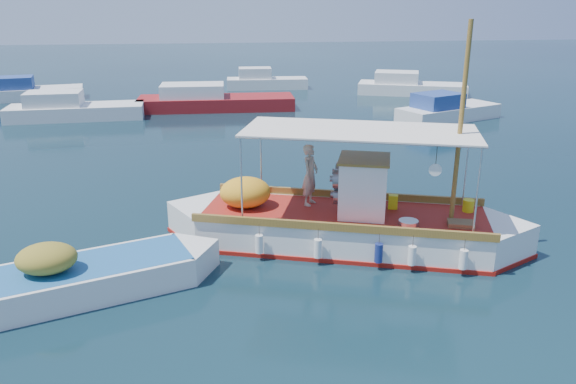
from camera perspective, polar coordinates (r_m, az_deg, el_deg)
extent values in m
plane|color=black|center=(15.29, 4.61, -6.29)|extent=(160.00, 160.00, 0.00)
cube|color=white|center=(15.78, 5.57, -4.05)|extent=(8.14, 4.86, 1.13)
cube|color=white|center=(16.50, -7.92, -3.10)|extent=(2.45, 2.45, 1.13)
cube|color=white|center=(15.99, 19.53, -4.80)|extent=(2.45, 2.45, 1.13)
cube|color=maroon|center=(15.92, 5.53, -5.17)|extent=(8.26, 4.97, 0.19)
cube|color=maroon|center=(15.58, 5.64, -2.20)|extent=(8.07, 4.66, 0.06)
cube|color=olive|center=(16.75, 6.03, -0.23)|extent=(7.46, 2.54, 0.21)
cube|color=olive|center=(14.33, 5.21, -3.58)|extent=(7.46, 2.54, 0.21)
cube|color=white|center=(15.28, 7.65, 0.46)|extent=(1.59, 1.66, 1.54)
cube|color=olive|center=(15.05, 7.78, 3.36)|extent=(1.72, 1.79, 0.06)
cylinder|color=slate|center=(14.92, 5.07, 1.34)|extent=(0.38, 0.56, 0.51)
cylinder|color=slate|center=(15.54, 5.30, 2.06)|extent=(0.38, 0.56, 0.51)
cylinder|color=slate|center=(15.40, 5.13, -0.31)|extent=(0.38, 0.56, 0.51)
cylinder|color=olive|center=(14.92, 17.13, 6.50)|extent=(0.16, 0.16, 5.15)
cylinder|color=olive|center=(14.93, 13.83, 5.18)|extent=(1.79, 0.66, 0.08)
cylinder|color=silver|center=(16.65, -2.76, 3.53)|extent=(0.06, 0.06, 2.32)
cylinder|color=silver|center=(14.54, -4.75, 1.20)|extent=(0.06, 0.06, 2.32)
cylinder|color=silver|center=(16.39, 17.67, 2.40)|extent=(0.06, 0.06, 2.32)
cylinder|color=silver|center=(14.25, 18.69, -0.14)|extent=(0.06, 0.06, 2.32)
cube|color=silver|center=(14.87, 7.32, 6.22)|extent=(6.54, 4.24, 0.04)
ellipsoid|color=gold|center=(15.86, -4.36, -0.03)|extent=(1.75, 1.61, 0.86)
cube|color=yellow|center=(15.99, 10.62, -1.00)|extent=(0.30, 0.26, 0.41)
cylinder|color=yellow|center=(16.31, 17.85, -1.33)|extent=(0.39, 0.39, 0.35)
cube|color=brown|center=(15.26, 17.15, -3.12)|extent=(0.78, 0.65, 0.12)
cylinder|color=#B2B2B2|center=(15.00, 12.14, -3.06)|extent=(0.65, 0.65, 0.12)
cylinder|color=white|center=(14.02, 14.73, 2.18)|extent=(0.30, 0.13, 0.31)
cylinder|color=white|center=(14.72, -2.95, -5.29)|extent=(0.26, 0.26, 0.49)
cylinder|color=navy|center=(14.38, 9.19, -6.13)|extent=(0.26, 0.26, 0.49)
cylinder|color=white|center=(14.52, 17.38, -6.54)|extent=(0.26, 0.26, 0.49)
imported|color=#BAB19A|center=(15.87, 2.27, 1.75)|extent=(0.70, 0.77, 1.76)
cube|color=white|center=(14.06, -19.60, -8.63)|extent=(5.00, 3.24, 0.91)
cube|color=white|center=(14.44, -10.40, -7.03)|extent=(1.72, 1.72, 0.91)
cube|color=#215C98|center=(13.87, -19.80, -7.03)|extent=(4.93, 3.05, 0.05)
ellipsoid|color=olive|center=(13.68, -23.32, -6.21)|extent=(1.62, 1.47, 0.67)
cube|color=silver|center=(34.84, -20.68, 7.46)|extent=(7.63, 2.79, 1.00)
cube|color=silver|center=(34.90, -22.69, 8.74)|extent=(3.11, 2.20, 0.80)
cube|color=maroon|center=(35.82, -7.27, 8.80)|extent=(9.67, 3.08, 1.00)
cube|color=silver|center=(35.73, -9.68, 10.12)|extent=(3.91, 2.49, 0.80)
cube|color=silver|center=(33.59, 15.99, 7.56)|extent=(6.59, 4.48, 1.00)
cube|color=navy|center=(32.76, 14.99, 8.98)|extent=(3.03, 2.70, 0.80)
cube|color=silver|center=(42.42, 12.47, 10.07)|extent=(8.06, 5.07, 1.00)
cube|color=silver|center=(42.31, 10.98, 11.38)|extent=(3.63, 3.13, 0.80)
cube|color=silver|center=(42.98, -24.77, 8.91)|extent=(7.29, 3.58, 1.00)
cube|color=navy|center=(42.98, -26.34, 9.91)|extent=(3.11, 2.45, 0.80)
cube|color=silver|center=(44.25, -2.14, 10.85)|extent=(6.22, 2.28, 1.00)
cube|color=silver|center=(44.09, -3.37, 11.98)|extent=(2.53, 1.81, 0.80)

